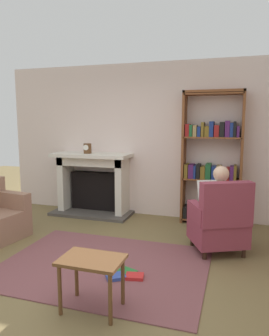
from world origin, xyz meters
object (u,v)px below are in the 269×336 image
at_px(mantel_clock, 87,148).
at_px(side_table, 92,267).
at_px(fireplace, 94,182).
at_px(seated_reader, 217,204).
at_px(bookshelf, 212,163).
at_px(armchair_reading, 220,222).

relative_size(mantel_clock, side_table, 0.32).
bearing_deg(fireplace, seated_reader, -25.77).
distance_m(mantel_clock, seated_reader, 2.60).
bearing_deg(bookshelf, seated_reader, -81.75).
bearing_deg(mantel_clock, fireplace, 57.66).
xyz_separation_m(fireplace, side_table, (1.29, -2.84, -0.18)).
bearing_deg(mantel_clock, armchair_reading, -24.77).
bearing_deg(side_table, seated_reader, 60.93).
height_order(bookshelf, seated_reader, bookshelf).
distance_m(mantel_clock, armchair_reading, 2.74).
bearing_deg(seated_reader, mantel_clock, -49.07).
xyz_separation_m(bookshelf, armchair_reading, (0.22, -1.23, -0.59)).
distance_m(armchair_reading, side_table, 1.93).
height_order(mantel_clock, bookshelf, bookshelf).
xyz_separation_m(mantel_clock, armchair_reading, (2.38, -1.10, -0.79)).
bearing_deg(seated_reader, fireplace, -51.76).
bearing_deg(seated_reader, bookshelf, -107.73).
bearing_deg(mantel_clock, bookshelf, 3.60).
xyz_separation_m(mantel_clock, side_table, (1.36, -2.74, -0.80)).
xyz_separation_m(fireplace, armchair_reading, (2.32, -1.20, -0.17)).
distance_m(bookshelf, armchair_reading, 1.38).
relative_size(fireplace, seated_reader, 1.27).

